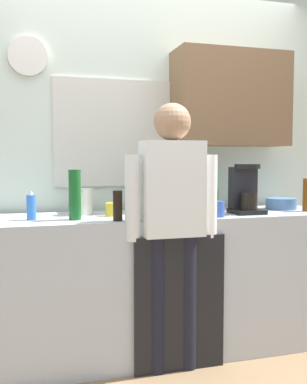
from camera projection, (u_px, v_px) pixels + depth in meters
The scene contains 18 objects.
ground_plane at pixel (172, 369), 2.72m from camera, with size 8.00×8.00×0.00m, color #8C6D4C.
kitchen_counter at pixel (157, 282), 2.97m from camera, with size 2.45×0.64×0.91m, color #B2B7BC.
dishwasher_panel at pixel (180, 304), 2.67m from camera, with size 0.56×0.02×0.82m, color black.
back_wall_assembly at pixel (153, 147), 3.31m from camera, with size 4.05×0.42×2.60m.
coffee_maker at pixel (245, 191), 3.00m from camera, with size 0.20×0.20×0.33m.
bottle_clear_soda at pixel (212, 193), 2.94m from camera, with size 0.09×0.09×0.28m, color #2D8C33.
bottle_amber_beer at pixel (307, 195), 3.12m from camera, with size 0.06×0.06×0.23m, color brown.
bottle_red_vinegar at pixel (181, 195), 3.19m from camera, with size 0.06×0.06×0.22m, color maroon.
bottle_dark_sauce at pixel (118, 206), 2.62m from camera, with size 0.06×0.06×0.18m, color black.
bottle_green_wine at pixel (75, 195), 2.67m from camera, with size 0.07×0.07×0.30m, color #195923.
cup_yellow_cup at pixel (111, 209), 2.85m from camera, with size 0.07×0.07×0.09m, color yellow.
cup_terracotta_mug at pixel (151, 211), 2.75m from camera, with size 0.08×0.08×0.09m, color #B26647.
cup_blue_mug at pixel (218, 209), 2.81m from camera, with size 0.08×0.08×0.10m, color #3351B2.
mixing_bowl at pixel (281, 204), 3.26m from camera, with size 0.22×0.22×0.08m, color #4C72A5.
potted_plant at pixel (150, 193), 3.07m from camera, with size 0.15×0.15×0.23m.
dish_soap at pixel (31, 207), 2.67m from camera, with size 0.06×0.06×0.18m.
storage_canister at pixel (82, 202), 2.92m from camera, with size 0.14×0.14×0.17m, color silver.
person_at_sink at pixel (172, 214), 2.65m from camera, with size 0.57×0.22×1.60m.
Camera 1 is at (-0.84, -2.50, 1.27)m, focal length 41.89 mm.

